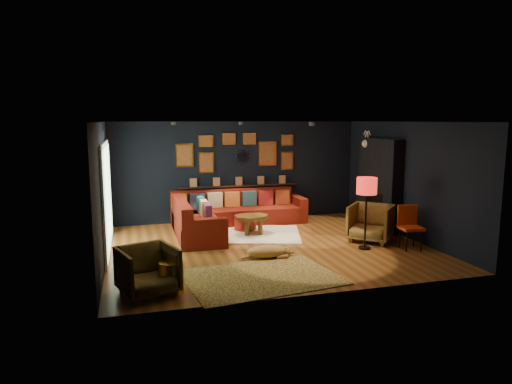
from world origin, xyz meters
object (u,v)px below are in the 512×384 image
object	(u,v)px
pouf	(245,222)
dog	(267,249)
armchair_right	(371,221)
sectional	(223,216)
floor_lamp	(367,189)
armchair_left	(148,268)
orange_chair	(409,223)
coffee_table	(252,219)
gold_stool	(171,277)

from	to	relation	value
pouf	dog	xyz separation A→B (m)	(-0.15, -2.28, -0.02)
armchair_right	dog	size ratio (longest dim) A/B	0.84
sectional	floor_lamp	xyz separation A→B (m)	(2.48, -2.51, 0.92)
armchair_left	dog	world-z (taller)	armchair_left
orange_chair	floor_lamp	bearing A→B (deg)	174.00
coffee_table	armchair_right	world-z (taller)	armchair_right
sectional	dog	world-z (taller)	sectional
sectional	orange_chair	bearing A→B (deg)	-38.78
floor_lamp	armchair_left	bearing A→B (deg)	-162.96
orange_chair	floor_lamp	size ratio (longest dim) A/B	0.61
floor_lamp	pouf	bearing A→B (deg)	132.15
armchair_right	orange_chair	world-z (taller)	orange_chair
armchair_left	dog	xyz separation A→B (m)	(2.27, 1.27, -0.23)
coffee_table	pouf	xyz separation A→B (m)	(-0.05, 0.44, -0.17)
armchair_right	dog	bearing A→B (deg)	-123.58
sectional	gold_stool	bearing A→B (deg)	-112.32
armchair_left	gold_stool	xyz separation A→B (m)	(0.35, -0.00, -0.17)
coffee_table	armchair_right	xyz separation A→B (m)	(2.37, -1.23, 0.08)
armchair_left	armchair_right	xyz separation A→B (m)	(4.84, 1.88, 0.04)
orange_chair	armchair_right	bearing A→B (deg)	129.72
pouf	floor_lamp	bearing A→B (deg)	-47.85
coffee_table	gold_stool	size ratio (longest dim) A/B	2.03
armchair_right	pouf	bearing A→B (deg)	-171.76
orange_chair	dog	bearing A→B (deg)	-175.38
pouf	dog	bearing A→B (deg)	-93.83
armchair_left	gold_stool	bearing A→B (deg)	-19.59
sectional	coffee_table	xyz separation A→B (m)	(0.53, -0.75, 0.05)
dog	coffee_table	bearing A→B (deg)	87.76
armchair_left	floor_lamp	xyz separation A→B (m)	(4.41, 1.35, 0.83)
coffee_table	orange_chair	world-z (taller)	orange_chair
coffee_table	gold_stool	xyz separation A→B (m)	(-2.12, -3.12, -0.13)
armchair_left	orange_chair	xyz separation A→B (m)	(5.31, 1.15, 0.12)
coffee_table	gold_stool	world-z (taller)	gold_stool
armchair_right	sectional	bearing A→B (deg)	-171.36
sectional	floor_lamp	size ratio (longest dim) A/B	2.29
gold_stool	floor_lamp	distance (m)	4.40
pouf	gold_stool	distance (m)	4.12
sectional	armchair_right	world-z (taller)	armchair_right
armchair_left	orange_chair	world-z (taller)	orange_chair
floor_lamp	orange_chair	bearing A→B (deg)	-12.84
sectional	orange_chair	distance (m)	4.33
sectional	coffee_table	size ratio (longest dim) A/B	3.47
gold_stool	floor_lamp	size ratio (longest dim) A/B	0.33
coffee_table	floor_lamp	bearing A→B (deg)	-42.19
coffee_table	armchair_left	distance (m)	3.97
sectional	dog	xyz separation A→B (m)	(0.34, -2.59, -0.14)
pouf	gold_stool	world-z (taller)	gold_stool
armchair_left	orange_chair	size ratio (longest dim) A/B	0.91
pouf	dog	world-z (taller)	pouf
gold_stool	orange_chair	bearing A→B (deg)	13.08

